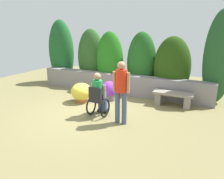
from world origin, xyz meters
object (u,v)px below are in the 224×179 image
Objects in this scene: flower_pot_purple_near at (109,91)px; person_in_wheelchair at (98,96)px; stone_bench at (173,97)px; person_standing_companion at (121,89)px; flower_pot_terracotta_by_wall at (81,92)px.

person_in_wheelchair is at bearing -75.99° from flower_pot_purple_near.
stone_bench is at bearing 51.46° from person_in_wheelchair.
stone_bench is at bearing 55.23° from person_standing_companion.
person_standing_companion is at bearing -27.66° from flower_pot_terracotta_by_wall.
stone_bench is 3.19m from flower_pot_terracotta_by_wall.
flower_pot_purple_near is at bearing 111.15° from person_in_wheelchair.
flower_pot_purple_near is at bearing 118.04° from person_standing_companion.
stone_bench is at bearing 18.36° from flower_pot_terracotta_by_wall.
flower_pot_terracotta_by_wall is (-1.99, 1.05, -0.65)m from person_standing_companion.
person_in_wheelchair is 1.83× the size of flower_pot_purple_near.
flower_pot_terracotta_by_wall is (-0.82, -0.57, -0.00)m from flower_pot_purple_near.
stone_bench is 2.40m from person_standing_companion.
stone_bench is at bearing 11.03° from flower_pot_purple_near.
person_standing_companion reaches higher than flower_pot_purple_near.
person_in_wheelchair is 1.45m from flower_pot_terracotta_by_wall.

